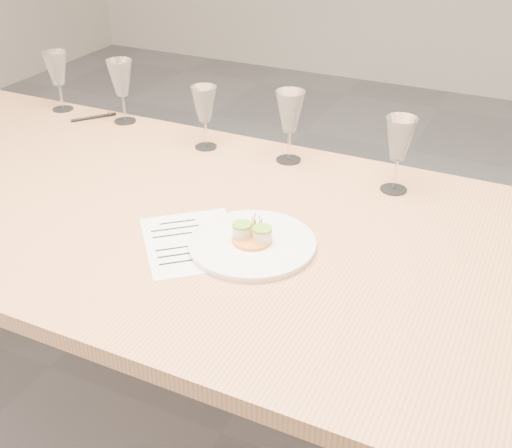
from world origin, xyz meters
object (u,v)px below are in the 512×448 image
at_px(wine_glass_2, 204,106).
at_px(wine_glass_3, 290,113).
at_px(wine_glass_0, 57,69).
at_px(dinner_plate, 252,243).
at_px(recipe_sheet, 192,242).
at_px(wine_glass_4, 399,140).
at_px(wine_glass_1, 121,79).
at_px(ballpoint_pen, 94,117).
at_px(dining_table, 214,242).

relative_size(wine_glass_2, wine_glass_3, 0.91).
bearing_deg(wine_glass_2, wine_glass_0, 173.50).
bearing_deg(wine_glass_3, dinner_plate, -76.75).
xyz_separation_m(recipe_sheet, wine_glass_4, (0.35, 0.45, 0.14)).
bearing_deg(wine_glass_2, wine_glass_1, 168.68).
bearing_deg(recipe_sheet, wine_glass_4, 11.80).
bearing_deg(ballpoint_pen, dinner_plate, -82.04).
distance_m(wine_glass_0, wine_glass_3, 0.87).
distance_m(dining_table, wine_glass_3, 0.45).
bearing_deg(recipe_sheet, ballpoint_pen, 101.95).
height_order(dining_table, dinner_plate, dinner_plate).
xyz_separation_m(wine_glass_1, wine_glass_2, (0.34, -0.07, -0.01)).
distance_m(wine_glass_1, wine_glass_2, 0.35).
bearing_deg(ballpoint_pen, wine_glass_2, -57.11).
distance_m(dinner_plate, recipe_sheet, 0.14).
xyz_separation_m(wine_glass_2, wine_glass_4, (0.59, -0.03, 0.01)).
bearing_deg(ballpoint_pen, wine_glass_3, -53.31).
relative_size(recipe_sheet, wine_glass_0, 1.70).
bearing_deg(wine_glass_2, dining_table, -58.31).
bearing_deg(wine_glass_2, recipe_sheet, -63.93).
relative_size(wine_glass_0, wine_glass_4, 1.00).
bearing_deg(wine_glass_4, wine_glass_2, 177.08).
relative_size(dining_table, recipe_sheet, 7.02).
height_order(dinner_plate, recipe_sheet, dinner_plate).
height_order(wine_glass_1, wine_glass_3, wine_glass_3).
bearing_deg(wine_glass_3, dining_table, -94.88).
relative_size(ballpoint_pen, wine_glass_3, 0.60).
height_order(ballpoint_pen, wine_glass_4, wine_glass_4).
distance_m(recipe_sheet, wine_glass_1, 0.81).
distance_m(recipe_sheet, wine_glass_3, 0.53).
bearing_deg(recipe_sheet, dining_table, 53.43).
bearing_deg(dinner_plate, wine_glass_0, 152.32).
distance_m(dining_table, wine_glass_2, 0.48).
relative_size(dinner_plate, recipe_sheet, 0.85).
bearing_deg(dining_table, wine_glass_4, 43.62).
height_order(wine_glass_0, wine_glass_1, wine_glass_1).
relative_size(dining_table, wine_glass_2, 12.72).
distance_m(dinner_plate, ballpoint_pen, 0.96).
relative_size(recipe_sheet, ballpoint_pen, 2.75).
xyz_separation_m(recipe_sheet, wine_glass_1, (-0.58, 0.55, 0.14)).
relative_size(ballpoint_pen, wine_glass_1, 0.60).
bearing_deg(wine_glass_4, wine_glass_0, 175.25).
distance_m(wine_glass_1, wine_glass_4, 0.94).
xyz_separation_m(wine_glass_3, wine_glass_4, (0.32, -0.05, -0.00)).
bearing_deg(wine_glass_4, ballpoint_pen, 175.87).
bearing_deg(wine_glass_3, recipe_sheet, -92.88).
height_order(ballpoint_pen, wine_glass_2, wine_glass_2).
relative_size(recipe_sheet, wine_glass_4, 1.69).
distance_m(wine_glass_0, wine_glass_2, 0.61).
bearing_deg(wine_glass_4, recipe_sheet, -127.56).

